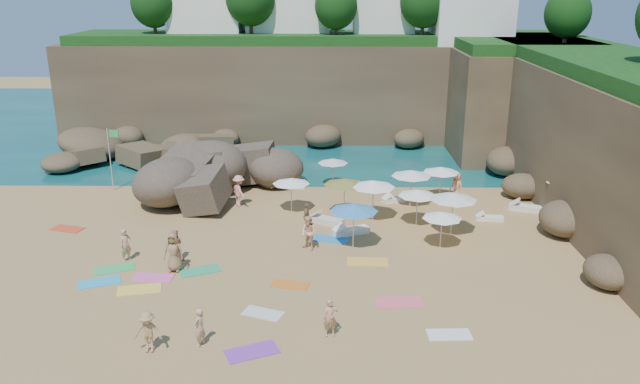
{
  "coord_description": "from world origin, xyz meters",
  "views": [
    {
      "loc": [
        2.46,
        -29.1,
        12.8
      ],
      "look_at": [
        2.0,
        3.0,
        2.0
      ],
      "focal_mm": 35.0,
      "sensor_mm": 36.0,
      "label": 1
    }
  ],
  "objects_px": {
    "person_stand_4": "(457,186)",
    "person_stand_6": "(199,327)",
    "lounger_0": "(293,186)",
    "person_stand_0": "(126,245)",
    "flag_pole": "(111,151)",
    "person_stand_3": "(307,216)",
    "parasol_2": "(441,170)",
    "person_stand_1": "(175,245)",
    "parasol_1": "(411,173)",
    "person_stand_2": "(239,191)",
    "person_stand_5": "(173,170)",
    "parasol_0": "(333,161)",
    "rock_outcrop": "(230,196)"
  },
  "relations": [
    {
      "from": "parasol_1",
      "to": "person_stand_4",
      "type": "relative_size",
      "value": 1.36
    },
    {
      "from": "parasol_0",
      "to": "person_stand_4",
      "type": "distance_m",
      "value": 8.13
    },
    {
      "from": "parasol_0",
      "to": "person_stand_3",
      "type": "relative_size",
      "value": 1.34
    },
    {
      "from": "parasol_0",
      "to": "person_stand_3",
      "type": "xyz_separation_m",
      "value": [
        -1.47,
        -7.64,
        -0.98
      ]
    },
    {
      "from": "rock_outcrop",
      "to": "person_stand_2",
      "type": "height_order",
      "value": "person_stand_2"
    },
    {
      "from": "parasol_1",
      "to": "person_stand_5",
      "type": "distance_m",
      "value": 16.14
    },
    {
      "from": "parasol_0",
      "to": "rock_outcrop",
      "type": "bearing_deg",
      "value": -161.21
    },
    {
      "from": "lounger_0",
      "to": "person_stand_0",
      "type": "xyz_separation_m",
      "value": [
        -7.44,
        -11.45,
        0.69
      ]
    },
    {
      "from": "person_stand_1",
      "to": "person_stand_5",
      "type": "distance_m",
      "value": 12.98
    },
    {
      "from": "flag_pole",
      "to": "parasol_1",
      "type": "height_order",
      "value": "flag_pole"
    },
    {
      "from": "lounger_0",
      "to": "person_stand_5",
      "type": "relative_size",
      "value": 0.93
    },
    {
      "from": "person_stand_0",
      "to": "person_stand_6",
      "type": "relative_size",
      "value": 1.08
    },
    {
      "from": "person_stand_4",
      "to": "parasol_2",
      "type": "bearing_deg",
      "value": -130.29
    },
    {
      "from": "person_stand_1",
      "to": "person_stand_6",
      "type": "distance_m",
      "value": 7.89
    },
    {
      "from": "lounger_0",
      "to": "person_stand_6",
      "type": "xyz_separation_m",
      "value": [
        -2.43,
        -18.8,
        0.63
      ]
    },
    {
      "from": "flag_pole",
      "to": "person_stand_3",
      "type": "xyz_separation_m",
      "value": [
        12.64,
        -6.49,
        -1.88
      ]
    },
    {
      "from": "rock_outcrop",
      "to": "parasol_1",
      "type": "relative_size",
      "value": 3.4
    },
    {
      "from": "parasol_2",
      "to": "person_stand_1",
      "type": "bearing_deg",
      "value": -147.46
    },
    {
      "from": "person_stand_5",
      "to": "flag_pole",
      "type": "bearing_deg",
      "value": -148.25
    },
    {
      "from": "rock_outcrop",
      "to": "person_stand_2",
      "type": "xyz_separation_m",
      "value": [
        0.87,
        -1.84,
        0.97
      ]
    },
    {
      "from": "parasol_2",
      "to": "person_stand_6",
      "type": "distance_m",
      "value": 20.26
    },
    {
      "from": "person_stand_2",
      "to": "person_stand_5",
      "type": "relative_size",
      "value": 1.15
    },
    {
      "from": "person_stand_4",
      "to": "person_stand_6",
      "type": "relative_size",
      "value": 1.16
    },
    {
      "from": "flag_pole",
      "to": "lounger_0",
      "type": "height_order",
      "value": "flag_pole"
    },
    {
      "from": "parasol_2",
      "to": "person_stand_2",
      "type": "height_order",
      "value": "parasol_2"
    },
    {
      "from": "flag_pole",
      "to": "person_stand_0",
      "type": "xyz_separation_m",
      "value": [
        4.08,
        -10.73,
        -1.81
      ]
    },
    {
      "from": "parasol_0",
      "to": "lounger_0",
      "type": "xyz_separation_m",
      "value": [
        -2.58,
        -0.42,
        -1.61
      ]
    },
    {
      "from": "person_stand_2",
      "to": "person_stand_6",
      "type": "distance_m",
      "value": 15.18
    },
    {
      "from": "person_stand_3",
      "to": "parasol_0",
      "type": "bearing_deg",
      "value": -5.71
    },
    {
      "from": "parasol_2",
      "to": "lounger_0",
      "type": "bearing_deg",
      "value": 166.2
    },
    {
      "from": "parasol_1",
      "to": "person_stand_2",
      "type": "distance_m",
      "value": 10.34
    },
    {
      "from": "parasol_2",
      "to": "person_stand_2",
      "type": "xyz_separation_m",
      "value": [
        -12.25,
        -1.38,
        -0.97
      ]
    },
    {
      "from": "flag_pole",
      "to": "person_stand_4",
      "type": "xyz_separation_m",
      "value": [
        21.74,
        -1.52,
        -1.75
      ]
    },
    {
      "from": "person_stand_6",
      "to": "flag_pole",
      "type": "bearing_deg",
      "value": -128.19
    },
    {
      "from": "person_stand_6",
      "to": "lounger_0",
      "type": "bearing_deg",
      "value": -162.25
    },
    {
      "from": "lounger_0",
      "to": "person_stand_1",
      "type": "bearing_deg",
      "value": -107.37
    },
    {
      "from": "parasol_1",
      "to": "person_stand_0",
      "type": "bearing_deg",
      "value": -151.36
    },
    {
      "from": "lounger_0",
      "to": "person_stand_3",
      "type": "bearing_deg",
      "value": -74.5
    },
    {
      "from": "flag_pole",
      "to": "person_stand_4",
      "type": "relative_size",
      "value": 2.34
    },
    {
      "from": "person_stand_4",
      "to": "person_stand_6",
      "type": "xyz_separation_m",
      "value": [
        -12.65,
        -16.56,
        -0.12
      ]
    },
    {
      "from": "flag_pole",
      "to": "parasol_1",
      "type": "bearing_deg",
      "value": -8.25
    },
    {
      "from": "parasol_0",
      "to": "person_stand_4",
      "type": "relative_size",
      "value": 1.13
    },
    {
      "from": "flag_pole",
      "to": "parasol_0",
      "type": "xyz_separation_m",
      "value": [
        14.1,
        1.14,
        -0.89
      ]
    },
    {
      "from": "person_stand_1",
      "to": "person_stand_2",
      "type": "relative_size",
      "value": 0.81
    },
    {
      "from": "person_stand_0",
      "to": "person_stand_4",
      "type": "xyz_separation_m",
      "value": [
        17.66,
        9.21,
        0.06
      ]
    },
    {
      "from": "person_stand_5",
      "to": "person_stand_6",
      "type": "distance_m",
      "value": 20.84
    },
    {
      "from": "person_stand_4",
      "to": "person_stand_6",
      "type": "bearing_deg",
      "value": -78.68
    },
    {
      "from": "parasol_0",
      "to": "person_stand_3",
      "type": "distance_m",
      "value": 7.84
    },
    {
      "from": "parasol_2",
      "to": "person_stand_4",
      "type": "distance_m",
      "value": 1.48
    },
    {
      "from": "rock_outcrop",
      "to": "parasol_0",
      "type": "distance_m",
      "value": 7.09
    }
  ]
}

